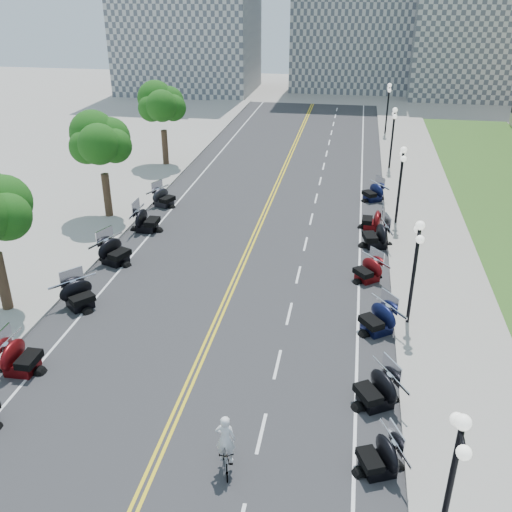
{
  "coord_description": "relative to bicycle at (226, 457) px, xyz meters",
  "views": [
    {
      "loc": [
        5.63,
        -18.89,
        14.14
      ],
      "look_at": [
        1.29,
        5.81,
        2.0
      ],
      "focal_mm": 40.0,
      "sensor_mm": 36.0,
      "label": 1
    }
  ],
  "objects": [
    {
      "name": "lane_dash_14",
      "position": [
        0.85,
        37.75,
        -0.48
      ],
      "size": [
        0.12,
        2.0,
        0.0
      ],
      "primitive_type": "cube",
      "color": "white",
      "rests_on": "road"
    },
    {
      "name": "lane_dash_16",
      "position": [
        0.85,
        45.75,
        -0.48
      ],
      "size": [
        0.12,
        2.0,
        0.0
      ],
      "primitive_type": "cube",
      "color": "white",
      "rests_on": "road"
    },
    {
      "name": "lane_dash_12",
      "position": [
        0.85,
        29.75,
        -0.48
      ],
      "size": [
        0.12,
        2.0,
        0.0
      ],
      "primitive_type": "cube",
      "color": "white",
      "rests_on": "road"
    },
    {
      "name": "centerline_yellow_b",
      "position": [
        -2.23,
        15.75,
        -0.48
      ],
      "size": [
        0.12,
        90.0,
        0.0
      ],
      "primitive_type": "cube",
      "color": "yellow",
      "rests_on": "road"
    },
    {
      "name": "motorcycle_s_6",
      "position": [
        -9.11,
        8.63,
        0.24
      ],
      "size": [
        2.93,
        2.93,
        1.46
      ],
      "primitive_type": null,
      "rotation": [
        0.0,
        0.0,
        0.88
      ],
      "color": "black",
      "rests_on": "road"
    },
    {
      "name": "bicycle",
      "position": [
        0.0,
        0.0,
        0.0
      ],
      "size": [
        0.88,
        1.69,
        0.97
      ],
      "primitive_type": "imported",
      "rotation": [
        0.0,
        0.0,
        0.28
      ],
      "color": "#A51414",
      "rests_on": "road"
    },
    {
      "name": "road",
      "position": [
        -2.35,
        15.75,
        -0.48
      ],
      "size": [
        16.0,
        90.0,
        0.01
      ],
      "primitive_type": "cube",
      "color": "#333335",
      "rests_on": "ground"
    },
    {
      "name": "lane_dash_11",
      "position": [
        0.85,
        25.75,
        -0.48
      ],
      "size": [
        0.12,
        2.0,
        0.0
      ],
      "primitive_type": "cube",
      "color": "white",
      "rests_on": "road"
    },
    {
      "name": "lane_dash_18",
      "position": [
        0.85,
        53.75,
        -0.48
      ],
      "size": [
        0.12,
        2.0,
        0.0
      ],
      "primitive_type": "cube",
      "color": "white",
      "rests_on": "road"
    },
    {
      "name": "street_lamp_4",
      "position": [
        6.25,
        33.75,
        2.11
      ],
      "size": [
        0.5,
        1.2,
        4.9
      ],
      "primitive_type": null,
      "color": "black",
      "rests_on": "sidewalk_north"
    },
    {
      "name": "motorcycle_n_9",
      "position": [
        4.75,
        20.8,
        0.2
      ],
      "size": [
        2.09,
        2.09,
        1.38
      ],
      "primitive_type": null,
      "rotation": [
        0.0,
        0.0,
        -1.63
      ],
      "color": "#590A0C",
      "rests_on": "road"
    },
    {
      "name": "distant_block_c",
      "position": [
        19.65,
        70.75,
        10.51
      ],
      "size": [
        20.0,
        14.0,
        22.0
      ],
      "primitive_type": "cube",
      "color": "gray",
      "rests_on": "ground"
    },
    {
      "name": "edge_line_south",
      "position": [
        -8.75,
        15.75,
        -0.48
      ],
      "size": [
        0.12,
        90.0,
        0.0
      ],
      "primitive_type": "cube",
      "color": "white",
      "rests_on": "road"
    },
    {
      "name": "motorcycle_n_10",
      "position": [
        4.83,
        26.04,
        0.19
      ],
      "size": [
        2.7,
        2.7,
        1.36
      ],
      "primitive_type": null,
      "rotation": [
        0.0,
        0.0,
        -0.97
      ],
      "color": "black",
      "rests_on": "road"
    },
    {
      "name": "motorcycle_s_8",
      "position": [
        -9.12,
        18.06,
        0.3
      ],
      "size": [
        2.24,
        2.24,
        1.56
      ],
      "primitive_type": null,
      "rotation": [
        0.0,
        0.0,
        1.57
      ],
      "color": "black",
      "rests_on": "road"
    },
    {
      "name": "lane_dash_10",
      "position": [
        0.85,
        21.75,
        -0.48
      ],
      "size": [
        0.12,
        2.0,
        0.0
      ],
      "primitive_type": "cube",
      "color": "white",
      "rests_on": "road"
    },
    {
      "name": "lane_dash_7",
      "position": [
        0.85,
        9.75,
        -0.48
      ],
      "size": [
        0.12,
        2.0,
        0.0
      ],
      "primitive_type": "cube",
      "color": "white",
      "rests_on": "road"
    },
    {
      "name": "street_lamp_2",
      "position": [
        6.25,
        9.75,
        2.11
      ],
      "size": [
        0.5,
        1.2,
        4.9
      ],
      "primitive_type": null,
      "color": "black",
      "rests_on": "sidewalk_north"
    },
    {
      "name": "lane_dash_19",
      "position": [
        0.85,
        57.75,
        -0.48
      ],
      "size": [
        0.12,
        2.0,
        0.0
      ],
      "primitive_type": "cube",
      "color": "white",
      "rests_on": "road"
    },
    {
      "name": "tree_3",
      "position": [
        -12.35,
        19.75,
        4.26
      ],
      "size": [
        4.8,
        4.8,
        9.2
      ],
      "primitive_type": null,
      "color": "#235619",
      "rests_on": "sidewalk_south"
    },
    {
      "name": "lane_dash_17",
      "position": [
        0.85,
        49.75,
        -0.48
      ],
      "size": [
        0.12,
        2.0,
        0.0
      ],
      "primitive_type": "cube",
      "color": "white",
      "rests_on": "road"
    },
    {
      "name": "lane_dash_9",
      "position": [
        0.85,
        17.75,
        -0.48
      ],
      "size": [
        0.12,
        2.0,
        0.0
      ],
      "primitive_type": "cube",
      "color": "white",
      "rests_on": "road"
    },
    {
      "name": "lane_dash_6",
      "position": [
        0.85,
        5.75,
        -0.48
      ],
      "size": [
        0.12,
        2.0,
        0.0
      ],
      "primitive_type": "cube",
      "color": "white",
      "rests_on": "road"
    },
    {
      "name": "motorcycle_n_7",
      "position": [
        4.45,
        13.77,
        0.18
      ],
      "size": [
        2.67,
        2.67,
        1.33
      ],
      "primitive_type": null,
      "rotation": [
        0.0,
        0.0,
        -0.88
      ],
      "color": "#590A0C",
      "rests_on": "road"
    },
    {
      "name": "centerline_yellow_a",
      "position": [
        -2.47,
        15.75,
        -0.48
      ],
      "size": [
        0.12,
        90.0,
        0.0
      ],
      "primitive_type": "cube",
      "color": "yellow",
      "rests_on": "road"
    },
    {
      "name": "street_lamp_5",
      "position": [
        6.25,
        45.75,
        2.11
      ],
      "size": [
        0.5,
        1.2,
        4.9
      ],
      "primitive_type": null,
      "color": "black",
      "rests_on": "sidewalk_north"
    },
    {
      "name": "cyclist_rider",
      "position": [
        0.0,
        0.0,
        1.38
      ],
      "size": [
        0.65,
        0.43,
        1.78
      ],
      "primitive_type": "imported",
      "rotation": [
        0.0,
        0.0,
        3.14
      ],
      "color": "white",
      "rests_on": "bicycle"
    },
    {
      "name": "lane_dash_15",
      "position": [
        0.85,
        41.75,
        -0.48
      ],
      "size": [
        0.12,
        2.0,
        0.0
      ],
      "primitive_type": "cube",
      "color": "white",
      "rests_on": "road"
    },
    {
      "name": "ground",
      "position": [
        -2.35,
        5.75,
        -0.49
      ],
      "size": [
        160.0,
        160.0,
        0.0
      ],
      "primitive_type": "plane",
      "color": "gray"
    },
    {
      "name": "lane_dash_8",
      "position": [
        0.85,
        13.75,
        -0.48
      ],
      "size": [
        0.12,
        2.0,
        0.0
      ],
      "primitive_type": "cube",
      "color": "white",
      "rests_on": "road"
    },
    {
      "name": "sidewalk_north",
      "position": [
        8.15,
        15.75,
        -0.41
      ],
      "size": [
        5.0,
        90.0,
        0.15
      ],
      "primitive_type": "cube",
      "color": "#9E9991",
      "rests_on": "ground"
    },
    {
      "name": "sidewalk_south",
      "position": [
        -12.85,
        15.75,
        -0.41
      ],
      "size": [
        5.0,
        90.0,
        0.15
      ],
      "primitive_type": "cube",
      "color": "#9E9991",
      "rests_on": "ground"
    },
    {
      "name": "lane_dash_13",
      "position": [
        0.85,
        33.75,
        -0.48
      ],
      "size": [
        0.12,
        2.0,
        0.0
      ],
      "primitive_type": "cube",
      "color": "white",
      "rests_on": "road"
    },
    {
      "name": "street_lamp_1",
      "position": [
        6.25,
        -2.25,
        2.11
      ],
      "size": [
        0.5,
        1.2,
        4.9
      ],
      "primitive_type": null,
      "color": "black",
      "rests_on": "sidewalk_north"
    },
    {
      "name": "lane_dash_5",
      "position": [
        0.85,
        1.75,
        -0.48
      ],
      "size": [
        0.12,
        2.0,
        0.0
      ],
      "primitive_type": "cube",
      "color": "white",
      "rests_on": "road"
    },
    {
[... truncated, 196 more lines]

